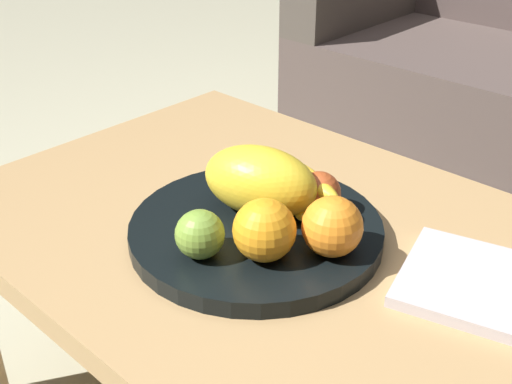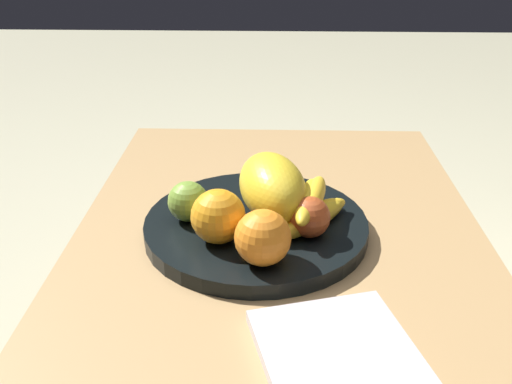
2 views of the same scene
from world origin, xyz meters
name	(u,v)px [view 1 (image 1 of 2)]	position (x,y,z in m)	size (l,w,h in m)	color
coffee_table	(286,261)	(0.00, 0.00, 0.40)	(1.01, 0.67, 0.45)	#AA8453
fruit_bowl	(256,230)	(-0.03, -0.04, 0.46)	(0.36, 0.36, 0.03)	black
melon_large_front	(260,181)	(-0.04, -0.01, 0.52)	(0.17, 0.10, 0.10)	yellow
orange_front	(332,227)	(0.10, -0.03, 0.51)	(0.08, 0.08, 0.08)	orange
orange_left	(264,230)	(0.04, -0.09, 0.51)	(0.08, 0.08, 0.08)	orange
apple_front	(200,234)	(-0.02, -0.15, 0.51)	(0.07, 0.07, 0.07)	olive
apple_left	(319,193)	(0.02, 0.04, 0.50)	(0.06, 0.06, 0.06)	#AD4820
banana_bunch	(304,186)	(-0.01, 0.05, 0.50)	(0.16, 0.14, 0.06)	gold
magazine	(503,291)	(0.29, 0.08, 0.46)	(0.25, 0.18, 0.02)	#BEB5B7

